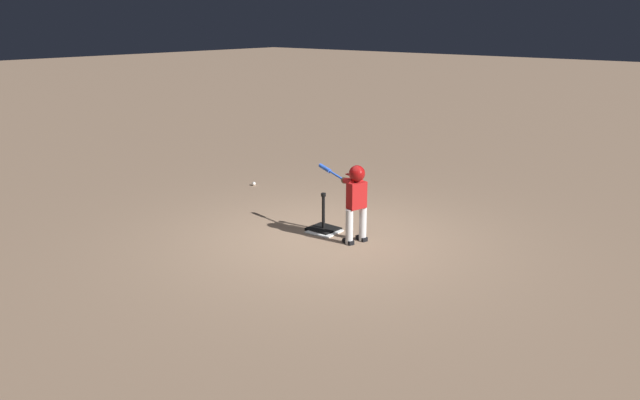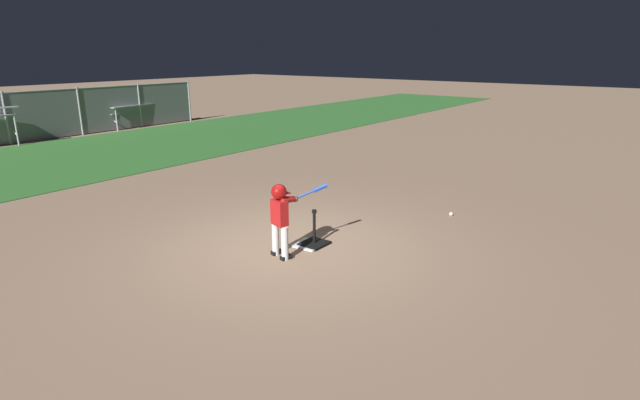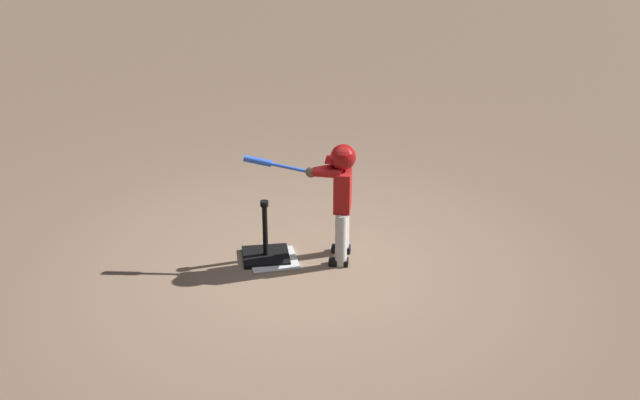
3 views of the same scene
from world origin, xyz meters
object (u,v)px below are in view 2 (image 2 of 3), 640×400
Objects in this scene: batting_tee at (314,240)px; baseball at (451,214)px; batter_child at (281,211)px; bleachers_right_center at (138,114)px.

batting_tee reaches higher than baseball.
batting_tee is at bearing -8.30° from batter_child.
bleachers_right_center reaches higher than baseball.
baseball is 0.02× the size of bleachers_right_center.
batter_child is (-0.67, 0.10, 0.65)m from batting_tee.
batting_tee is at bearing -113.86° from bleachers_right_center.
bleachers_right_center is (6.41, 14.50, 0.38)m from batting_tee.
batting_tee is 0.94m from batter_child.
baseball is at bearing -20.36° from batter_child.
baseball is (3.43, -1.27, -0.69)m from batter_child.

